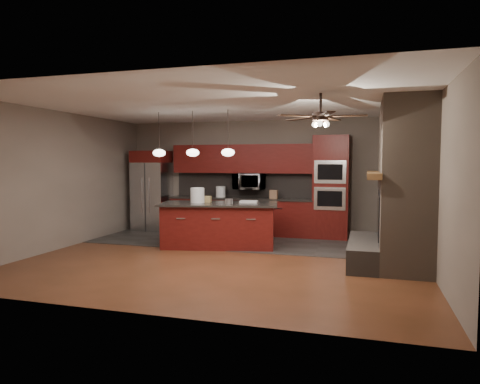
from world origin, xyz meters
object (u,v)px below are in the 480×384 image
(oven_tower, at_px, (331,187))
(microwave, at_px, (249,181))
(counter_box, at_px, (274,194))
(cardboard_box, at_px, (206,199))
(paint_can, at_px, (229,201))
(counter_bucket, at_px, (221,192))
(refrigerator, at_px, (152,191))
(kitchen_island, at_px, (219,225))
(white_bucket, at_px, (197,195))
(paint_tray, at_px, (249,202))

(oven_tower, relative_size, microwave, 3.25)
(counter_box, bearing_deg, cardboard_box, -126.05)
(paint_can, height_order, counter_bucket, counter_bucket)
(refrigerator, distance_m, counter_bucket, 1.86)
(kitchen_island, relative_size, cardboard_box, 12.69)
(refrigerator, height_order, counter_box, refrigerator)
(microwave, distance_m, counter_bucket, 0.77)
(white_bucket, relative_size, paint_tray, 0.85)
(paint_tray, height_order, cardboard_box, cardboard_box)
(refrigerator, height_order, paint_can, refrigerator)
(cardboard_box, distance_m, counter_box, 1.92)
(kitchen_island, bearing_deg, paint_tray, 13.50)
(oven_tower, bearing_deg, counter_bucket, 179.84)
(refrigerator, distance_m, paint_can, 3.20)
(kitchen_island, height_order, white_bucket, white_bucket)
(kitchen_island, relative_size, white_bucket, 8.29)
(oven_tower, height_order, paint_tray, oven_tower)
(paint_tray, bearing_deg, cardboard_box, -175.03)
(paint_tray, bearing_deg, microwave, 97.58)
(refrigerator, relative_size, counter_box, 10.14)
(microwave, xyz_separation_m, paint_tray, (0.39, -1.45, -0.36))
(counter_box, bearing_deg, paint_can, -106.84)
(refrigerator, distance_m, white_bucket, 2.58)
(oven_tower, relative_size, paint_tray, 6.46)
(counter_bucket, bearing_deg, white_bucket, -86.96)
(cardboard_box, relative_size, counter_bucket, 0.76)
(counter_bucket, bearing_deg, counter_box, -2.11)
(white_bucket, bearing_deg, paint_tray, 19.07)
(kitchen_island, bearing_deg, white_bucket, 179.29)
(oven_tower, relative_size, white_bucket, 7.59)
(microwave, height_order, refrigerator, refrigerator)
(oven_tower, distance_m, microwave, 1.98)
(oven_tower, xyz_separation_m, paint_can, (-1.88, -1.83, -0.22))
(white_bucket, bearing_deg, paint_can, -6.75)
(kitchen_island, bearing_deg, paint_can, -43.20)
(microwave, distance_m, kitchen_island, 1.92)
(paint_tray, bearing_deg, counter_bucket, 120.92)
(refrigerator, height_order, cardboard_box, refrigerator)
(refrigerator, xyz_separation_m, cardboard_box, (2.09, -1.52, -0.04))
(oven_tower, xyz_separation_m, kitchen_island, (-2.16, -1.66, -0.73))
(oven_tower, distance_m, white_bucket, 3.14)
(kitchen_island, xyz_separation_m, counter_box, (0.82, 1.62, 0.54))
(white_bucket, height_order, paint_can, white_bucket)
(counter_bucket, height_order, counter_box, counter_bucket)
(microwave, relative_size, refrigerator, 0.36)
(paint_can, xyz_separation_m, counter_box, (0.55, 1.79, 0.03))
(white_bucket, bearing_deg, microwave, 70.83)
(white_bucket, bearing_deg, refrigerator, 139.42)
(oven_tower, xyz_separation_m, cardboard_box, (-2.47, -1.59, -0.21))
(microwave, xyz_separation_m, white_bucket, (-0.63, -1.81, -0.22))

